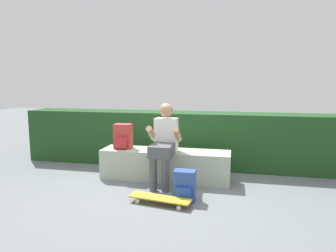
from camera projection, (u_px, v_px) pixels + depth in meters
name	position (u px, v px, depth m)	size (l,w,h in m)	color
ground_plane	(159.00, 188.00, 4.39)	(24.00, 24.00, 0.00)	slate
bench_main	(165.00, 165.00, 4.76)	(2.04, 0.49, 0.48)	#A8B59B
person_skater	(164.00, 141.00, 4.47)	(0.49, 0.62, 1.23)	white
skateboard_near_person	(160.00, 199.00, 3.80)	(0.82, 0.33, 0.09)	gold
backpack_on_bench	(123.00, 137.00, 4.83)	(0.28, 0.23, 0.40)	#B23833
backpack_on_ground	(185.00, 186.00, 3.92)	(0.28, 0.23, 0.40)	#2D4C99
hedge_row	(183.00, 139.00, 5.56)	(6.04, 0.64, 1.00)	#1F461F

